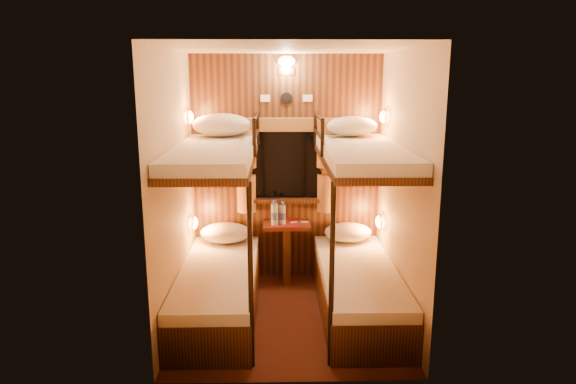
{
  "coord_description": "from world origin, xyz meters",
  "views": [
    {
      "loc": [
        -0.1,
        -4.38,
        2.18
      ],
      "look_at": [
        -0.0,
        0.15,
        1.15
      ],
      "focal_mm": 32.0,
      "sensor_mm": 36.0,
      "label": 1
    }
  ],
  "objects_px": {
    "bunk_right": "(359,256)",
    "table": "(287,244)",
    "bottle_right": "(282,215)",
    "bunk_left": "(218,257)",
    "bottle_left": "(275,214)"
  },
  "relations": [
    {
      "from": "bunk_left",
      "to": "table",
      "type": "relative_size",
      "value": 2.9
    },
    {
      "from": "bunk_left",
      "to": "bottle_right",
      "type": "relative_size",
      "value": 7.77
    },
    {
      "from": "bottle_left",
      "to": "bottle_right",
      "type": "height_order",
      "value": "bottle_left"
    },
    {
      "from": "bunk_left",
      "to": "bunk_right",
      "type": "height_order",
      "value": "same"
    },
    {
      "from": "bunk_left",
      "to": "bottle_right",
      "type": "xyz_separation_m",
      "value": [
        0.6,
        0.73,
        0.2
      ]
    },
    {
      "from": "bunk_left",
      "to": "table",
      "type": "xyz_separation_m",
      "value": [
        0.65,
        0.78,
        -0.14
      ]
    },
    {
      "from": "bunk_left",
      "to": "bottle_left",
      "type": "distance_m",
      "value": 0.91
    },
    {
      "from": "bunk_left",
      "to": "bunk_right",
      "type": "relative_size",
      "value": 1.0
    },
    {
      "from": "bunk_right",
      "to": "table",
      "type": "bearing_deg",
      "value": 129.67
    },
    {
      "from": "table",
      "to": "bunk_right",
      "type": "bearing_deg",
      "value": -50.33
    },
    {
      "from": "bunk_right",
      "to": "bunk_left",
      "type": "bearing_deg",
      "value": 180.0
    },
    {
      "from": "bunk_right",
      "to": "table",
      "type": "relative_size",
      "value": 2.9
    },
    {
      "from": "table",
      "to": "bottle_right",
      "type": "distance_m",
      "value": 0.35
    },
    {
      "from": "bunk_right",
      "to": "bottle_left",
      "type": "bearing_deg",
      "value": 137.43
    },
    {
      "from": "table",
      "to": "bottle_right",
      "type": "height_order",
      "value": "bottle_right"
    }
  ]
}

